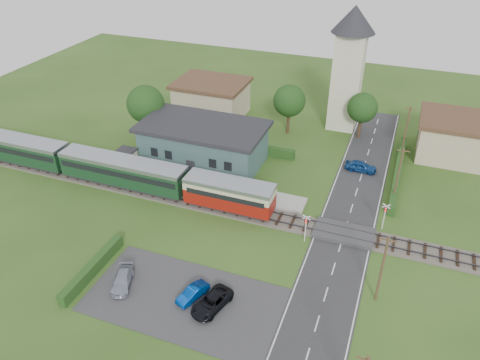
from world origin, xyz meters
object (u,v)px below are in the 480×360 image
(pedestrian_near, at_px, (223,183))
(crossing_signal_far, at_px, (385,213))
(pedestrian_far, at_px, (150,169))
(church_tower, at_px, (349,60))
(train, at_px, (100,166))
(station_building, at_px, (204,143))
(car_park_blue, at_px, (193,293))
(house_west, at_px, (212,98))
(crossing_signal_near, at_px, (306,224))
(car_park_dark, at_px, (212,302))
(equipment_hut, at_px, (127,159))
(car_park_silver, at_px, (123,280))
(car_on_road, at_px, (361,166))
(house_east, at_px, (452,137))

(pedestrian_near, bearing_deg, crossing_signal_far, -176.47)
(pedestrian_far, bearing_deg, church_tower, -43.22)
(train, xyz_separation_m, crossing_signal_far, (33.19, 2.39, -0.04))
(station_building, relative_size, car_park_blue, 4.88)
(house_west, relative_size, car_park_blue, 3.30)
(crossing_signal_near, bearing_deg, train, 174.71)
(pedestrian_far, bearing_deg, crossing_signal_near, -107.11)
(house_west, distance_m, car_park_dark, 40.39)
(equipment_hut, height_order, car_park_silver, equipment_hut)
(car_on_road, distance_m, pedestrian_near, 18.07)
(train, distance_m, pedestrian_far, 5.86)
(house_west, distance_m, pedestrian_far, 20.39)
(house_east, bearing_deg, equipment_hut, -153.68)
(crossing_signal_far, relative_size, car_on_road, 0.84)
(car_park_silver, distance_m, pedestrian_far, 18.39)
(car_on_road, relative_size, car_park_blue, 1.19)
(equipment_hut, distance_m, train, 3.60)
(pedestrian_near, relative_size, pedestrian_far, 1.01)
(house_west, bearing_deg, crossing_signal_near, -49.89)
(crossing_signal_far, bearing_deg, equipment_hut, 178.54)
(house_east, height_order, car_park_blue, house_east)
(pedestrian_far, bearing_deg, equipment_hut, 78.09)
(house_west, height_order, car_park_silver, house_west)
(car_park_silver, bearing_deg, house_west, 81.15)
(car_on_road, bearing_deg, crossing_signal_near, 168.66)
(car_park_blue, relative_size, pedestrian_near, 1.76)
(house_west, bearing_deg, church_tower, 8.53)
(equipment_hut, xyz_separation_m, car_park_dark, (19.13, -17.17, -1.08))
(station_building, distance_m, pedestrian_far, 7.84)
(house_east, bearing_deg, car_park_silver, -127.11)
(equipment_hut, distance_m, house_west, 20.05)
(house_east, xyz_separation_m, pedestrian_near, (-24.85, -19.07, -1.42))
(crossing_signal_near, relative_size, car_park_dark, 0.78)
(house_east, distance_m, crossing_signal_near, 27.95)
(crossing_signal_near, bearing_deg, equipment_hut, 167.06)
(pedestrian_far, bearing_deg, car_park_silver, -161.24)
(car_park_dark, relative_size, pedestrian_near, 2.27)
(station_building, height_order, car_park_silver, station_building)
(crossing_signal_near, distance_m, car_on_road, 16.45)
(equipment_hut, bearing_deg, car_on_road, 20.68)
(train, relative_size, house_east, 4.91)
(house_east, bearing_deg, car_on_road, -141.03)
(church_tower, distance_m, car_park_silver, 43.32)
(car_park_silver, bearing_deg, crossing_signal_near, 20.47)
(train, bearing_deg, car_park_dark, -33.98)
(crossing_signal_far, bearing_deg, car_on_road, 109.20)
(car_park_blue, bearing_deg, car_park_dark, 8.38)
(train, height_order, pedestrian_far, train)
(church_tower, bearing_deg, crossing_signal_near, -87.18)
(station_building, bearing_deg, church_tower, 48.59)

